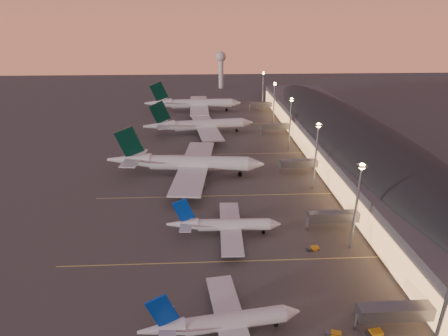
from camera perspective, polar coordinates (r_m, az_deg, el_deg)
ground at (r=108.09m, az=0.13°, el=-12.51°), size 700.00×700.00×0.00m
airliner_narrow_south at (r=82.99m, az=-0.35°, el=-22.47°), size 33.91×30.54×12.11m
airliner_narrow_north at (r=113.73m, az=0.01°, el=-8.68°), size 34.44×30.69×12.34m
airliner_wide_near at (r=154.89m, az=-5.89°, el=0.76°), size 65.14×59.66×20.83m
airliner_wide_mid at (r=210.57m, az=-3.74°, el=6.52°), size 61.68×56.71×19.75m
airliner_wide_far at (r=262.76m, az=-4.68°, el=9.72°), size 66.29×60.24×21.25m
terminal_building at (r=182.25m, az=18.74°, el=4.11°), size 56.35×255.00×17.46m
light_masts at (r=165.07m, az=11.59°, el=6.23°), size 2.20×217.20×25.90m
radar_tower at (r=351.41m, az=-0.45°, el=15.62°), size 9.00×9.00×32.50m
lane_markings at (r=142.80m, az=-0.70°, el=-3.37°), size 90.00×180.36×0.00m
baggage_tug_a at (r=87.65m, az=16.42°, el=-23.08°), size 3.41×2.18×0.95m
baggage_tug_b at (r=90.06m, az=21.85°, el=-22.37°), size 4.07×2.11×1.16m
baggage_tug_c at (r=111.15m, az=13.42°, el=-11.83°), size 3.59×2.01×1.01m
baggage_tug_d at (r=94.46m, az=20.36°, el=-19.68°), size 3.49×3.97×1.15m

